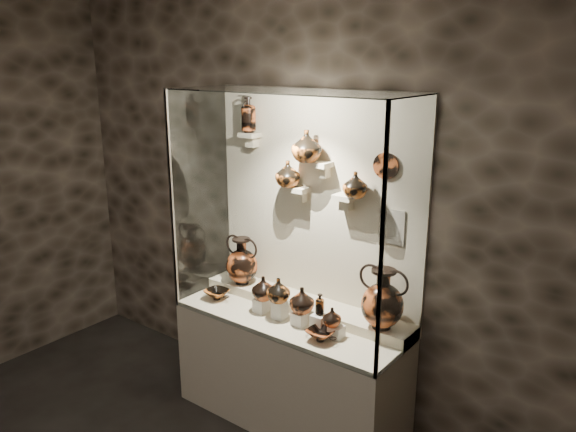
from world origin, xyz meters
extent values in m
cube|color=black|center=(0.00, 2.50, 1.60)|extent=(5.00, 0.02, 3.20)
cube|color=beige|center=(0.00, 2.18, 0.40)|extent=(1.70, 0.60, 0.80)
cube|color=beige|center=(0.00, 2.18, 0.82)|extent=(1.68, 0.58, 0.03)
cube|color=beige|center=(0.00, 2.35, 0.85)|extent=(1.70, 0.25, 0.10)
cube|color=beige|center=(0.00, 2.50, 1.60)|extent=(1.70, 0.03, 1.60)
cube|color=white|center=(0.00, 1.88, 1.60)|extent=(1.70, 0.01, 1.60)
cube|color=white|center=(-0.85, 2.18, 1.60)|extent=(0.01, 0.60, 1.60)
cube|color=white|center=(0.85, 2.18, 1.60)|extent=(0.01, 0.60, 1.60)
cube|color=white|center=(0.00, 2.18, 2.40)|extent=(1.70, 0.60, 0.01)
cube|color=gray|center=(-0.84, 1.89, 1.60)|extent=(0.02, 0.02, 1.60)
cube|color=gray|center=(0.84, 1.89, 1.60)|extent=(0.02, 0.02, 1.60)
cube|color=silver|center=(-0.22, 2.13, 0.88)|extent=(0.09, 0.09, 0.10)
cube|color=silver|center=(-0.05, 2.13, 0.90)|extent=(0.09, 0.09, 0.13)
cube|color=silver|center=(0.12, 2.13, 0.88)|extent=(0.09, 0.09, 0.09)
cube|color=silver|center=(0.28, 2.13, 0.89)|extent=(0.09, 0.09, 0.12)
cube|color=silver|center=(0.42, 2.13, 0.87)|extent=(0.09, 0.09, 0.08)
cube|color=beige|center=(-0.55, 2.42, 2.05)|extent=(0.14, 0.12, 0.04)
cube|color=beige|center=(-0.10, 2.42, 1.70)|extent=(0.14, 0.12, 0.04)
cube|color=beige|center=(0.10, 2.42, 1.90)|extent=(0.10, 0.12, 0.04)
cube|color=beige|center=(0.28, 2.42, 1.70)|extent=(0.14, 0.12, 0.04)
imported|color=#AB4A20|center=(-0.20, 2.13, 1.02)|extent=(0.21, 0.21, 0.17)
imported|color=#C46222|center=(-0.05, 2.11, 1.05)|extent=(0.18, 0.18, 0.17)
imported|color=#AB4A20|center=(0.13, 2.15, 1.01)|extent=(0.21, 0.21, 0.18)
imported|color=#AB4A20|center=(0.39, 2.11, 0.97)|extent=(0.15, 0.15, 0.13)
imported|color=#C46222|center=(-0.17, 2.38, 1.81)|extent=(0.19, 0.19, 0.19)
imported|color=#C46222|center=(0.00, 2.37, 2.03)|extent=(0.26, 0.26, 0.22)
imported|color=#C46222|center=(0.38, 2.39, 1.80)|extent=(0.18, 0.18, 0.17)
cylinder|color=#B75024|center=(0.55, 2.47, 1.94)|extent=(0.17, 0.02, 0.17)
cube|color=beige|center=(0.60, 2.47, 1.54)|extent=(0.18, 0.01, 0.23)
camera|label=1|loc=(2.17, -0.72, 2.60)|focal=35.00mm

